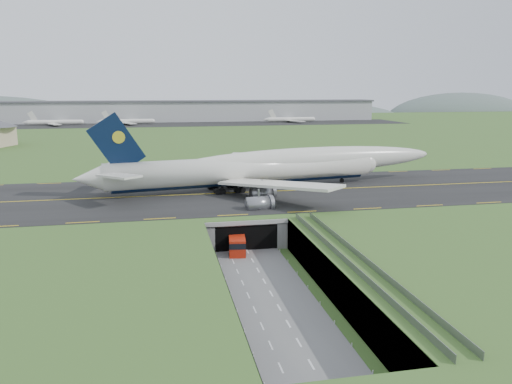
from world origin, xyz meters
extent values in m
plane|color=#416126|center=(0.00, 0.00, 0.00)|extent=(900.00, 900.00, 0.00)
cube|color=gray|center=(0.00, 0.00, 3.00)|extent=(800.00, 800.00, 6.00)
cube|color=slate|center=(0.00, -7.50, 0.10)|extent=(12.00, 75.00, 0.20)
cube|color=black|center=(0.00, 33.00, 6.09)|extent=(800.00, 44.00, 0.18)
cube|color=gray|center=(0.00, 19.00, 5.50)|extent=(16.00, 22.00, 1.00)
cube|color=gray|center=(-7.00, 19.00, 3.00)|extent=(2.00, 22.00, 6.00)
cube|color=gray|center=(7.00, 19.00, 3.00)|extent=(2.00, 22.00, 6.00)
cube|color=black|center=(0.00, 14.00, 2.50)|extent=(12.00, 12.00, 5.00)
cube|color=#A8A8A3|center=(0.00, 7.95, 5.60)|extent=(17.00, 0.50, 0.80)
cube|color=#A8A8A3|center=(11.00, -18.50, 5.80)|extent=(3.00, 53.00, 0.50)
cube|color=gray|center=(9.60, -18.50, 6.55)|extent=(0.06, 53.00, 1.00)
cube|color=gray|center=(12.40, -18.50, 6.55)|extent=(0.06, 53.00, 1.00)
cylinder|color=#A8A8A3|center=(11.00, -40.00, 2.80)|extent=(0.90, 0.90, 5.60)
cylinder|color=#A8A8A3|center=(11.00, -28.00, 2.80)|extent=(0.90, 0.90, 5.60)
cylinder|color=#A8A8A3|center=(11.00, -16.00, 2.80)|extent=(0.90, 0.90, 5.60)
cylinder|color=#A8A8A3|center=(11.00, -4.00, 2.80)|extent=(0.90, 0.90, 5.60)
cylinder|color=silver|center=(4.86, 36.35, 11.09)|extent=(66.88, 16.54, 6.28)
sphere|color=silver|center=(37.81, 41.52, 11.09)|extent=(7.03, 7.03, 6.15)
cone|color=silver|center=(-31.00, 30.73, 11.09)|extent=(7.71, 6.96, 5.96)
ellipsoid|color=silver|center=(22.65, 39.14, 12.50)|extent=(70.87, 16.68, 6.59)
ellipsoid|color=black|center=(36.84, 41.37, 11.87)|extent=(4.77, 3.39, 2.20)
cylinder|color=black|center=(4.86, 36.35, 8.64)|extent=(63.02, 12.43, 2.64)
cube|color=silver|center=(4.36, 52.16, 10.10)|extent=(16.98, 29.90, 2.64)
cube|color=silver|center=(-26.32, 38.91, 12.56)|extent=(7.70, 11.65, 1.01)
cube|color=silver|center=(9.23, 21.15, 10.10)|extent=(23.81, 27.19, 2.64)
cube|color=silver|center=(-24.04, 24.37, 12.56)|extent=(10.02, 11.29, 1.01)
cube|color=black|center=(-24.70, 31.71, 18.44)|extent=(12.42, 2.52, 13.88)
cylinder|color=yellow|center=(-24.22, 31.79, 19.91)|extent=(2.82, 1.10, 2.75)
cylinder|color=slate|center=(4.12, 45.67, 7.06)|extent=(5.54, 3.99, 3.24)
cylinder|color=slate|center=(-2.06, 55.13, 7.06)|extent=(5.54, 3.99, 3.24)
cylinder|color=slate|center=(7.01, 27.25, 7.06)|extent=(5.54, 3.99, 3.24)
cylinder|color=slate|center=(4.02, 16.36, 7.06)|extent=(5.54, 3.99, 3.24)
cylinder|color=black|center=(31.22, 40.49, 6.72)|extent=(1.14, 0.65, 1.08)
cube|color=black|center=(0.50, 35.67, 6.87)|extent=(6.88, 7.70, 1.37)
cube|color=#B6200C|center=(-1.95, 7.47, 1.80)|extent=(3.95, 8.29, 3.19)
cube|color=black|center=(-1.95, 7.47, 2.44)|extent=(4.03, 8.41, 1.06)
cube|color=black|center=(-1.95, 7.47, 0.47)|extent=(3.67, 7.74, 0.53)
cylinder|color=black|center=(-3.65, 5.00, 0.59)|extent=(0.49, 1.00, 0.96)
cylinder|color=black|center=(-2.99, 10.29, 0.59)|extent=(0.49, 1.00, 0.96)
cylinder|color=black|center=(-0.90, 4.66, 0.59)|extent=(0.49, 1.00, 0.96)
cylinder|color=black|center=(-0.24, 9.94, 0.59)|extent=(0.49, 1.00, 0.96)
cube|color=#B2B2B2|center=(0.00, 300.00, 13.50)|extent=(300.00, 22.00, 15.00)
cube|color=#4C4C51|center=(0.00, 300.00, 21.00)|extent=(302.00, 24.00, 1.20)
cube|color=black|center=(0.00, 270.00, 6.14)|extent=(320.00, 50.00, 0.08)
cylinder|color=silver|center=(-82.92, 275.00, 8.18)|extent=(34.00, 3.20, 3.20)
cylinder|color=silver|center=(-35.67, 275.00, 8.18)|extent=(34.00, 3.20, 3.20)
cylinder|color=silver|center=(80.51, 275.00, 8.18)|extent=(34.00, 3.20, 3.20)
ellipsoid|color=#556661|center=(120.00, 430.00, -4.00)|extent=(260.00, 91.00, 44.00)
ellipsoid|color=#556661|center=(320.00, 430.00, -4.00)|extent=(180.00, 63.00, 60.00)
camera|label=1|loc=(-15.81, -81.31, 30.36)|focal=35.00mm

